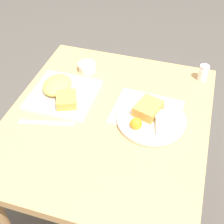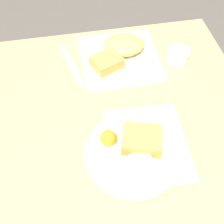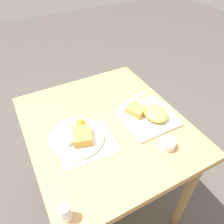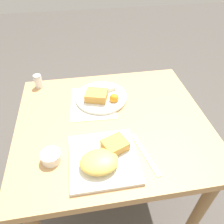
# 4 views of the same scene
# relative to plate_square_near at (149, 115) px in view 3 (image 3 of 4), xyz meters

# --- Properties ---
(ground_plane) EXTENTS (8.00, 8.00, 0.00)m
(ground_plane) POSITION_rel_plate_square_near_xyz_m (0.07, 0.21, -0.75)
(ground_plane) COLOR #4C4742
(dining_table) EXTENTS (0.83, 0.74, 0.73)m
(dining_table) POSITION_rel_plate_square_near_xyz_m (0.07, 0.21, -0.13)
(dining_table) COLOR tan
(dining_table) RESTS_ON ground_plane
(menu_card) EXTENTS (0.22, 0.26, 0.00)m
(menu_card) POSITION_rel_plate_square_near_xyz_m (-0.01, 0.34, -0.02)
(menu_card) COLOR beige
(menu_card) RESTS_ON dining_table
(plate_square_near) EXTENTS (0.25, 0.25, 0.06)m
(plate_square_near) POSITION_rel_plate_square_near_xyz_m (0.00, 0.00, 0.00)
(plate_square_near) COLOR white
(plate_square_near) RESTS_ON dining_table
(plate_oval_far) EXTENTS (0.25, 0.25, 0.05)m
(plate_oval_far) POSITION_rel_plate_square_near_xyz_m (0.04, 0.37, -0.00)
(plate_oval_far) COLOR white
(plate_oval_far) RESTS_ON menu_card
(sauce_ramekin) EXTENTS (0.07, 0.07, 0.04)m
(sauce_ramekin) POSITION_rel_plate_square_near_xyz_m (-0.19, 0.04, -0.00)
(sauce_ramekin) COLOR white
(sauce_ramekin) RESTS_ON dining_table
(salt_shaker) EXTENTS (0.04, 0.04, 0.07)m
(salt_shaker) POSITION_rel_plate_square_near_xyz_m (-0.27, 0.52, 0.01)
(salt_shaker) COLOR white
(salt_shaker) RESTS_ON dining_table
(butter_knife) EXTENTS (0.06, 0.20, 0.00)m
(butter_knife) POSITION_rel_plate_square_near_xyz_m (0.16, 0.01, -0.02)
(butter_knife) COLOR silver
(butter_knife) RESTS_ON dining_table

